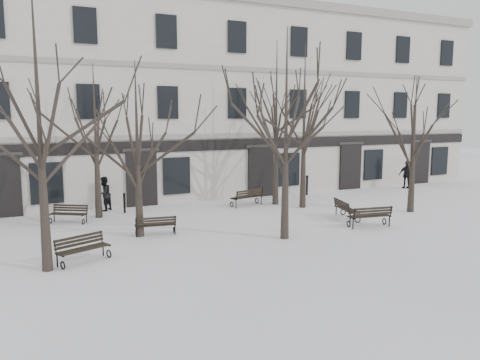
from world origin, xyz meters
TOP-DOWN VIEW (x-y plane):
  - ground at (0.00, 0.00)m, footprint 100.00×100.00m
  - building at (0.00, 12.96)m, footprint 40.40×10.20m
  - tree_0 at (-8.56, -1.07)m, footprint 6.10×6.10m
  - tree_1 at (-5.04, 1.83)m, footprint 4.76×4.76m
  - tree_2 at (-0.01, -0.86)m, footprint 5.58×5.58m
  - tree_3 at (8.19, 0.86)m, footprint 4.63×4.63m
  - tree_4 at (-5.99, 6.05)m, footprint 4.93×4.93m
  - tree_5 at (3.96, 4.08)m, footprint 5.78×5.78m
  - tree_6 at (3.11, 5.44)m, footprint 6.00×6.00m
  - bench_0 at (-7.47, -0.65)m, footprint 1.81×1.24m
  - bench_1 at (-4.44, 1.66)m, footprint 1.66×0.81m
  - bench_2 at (4.21, -0.84)m, footprint 1.92×0.94m
  - bench_3 at (-7.36, 5.44)m, footprint 1.64×1.32m
  - bench_4 at (1.52, 5.60)m, footprint 1.91×1.06m
  - bench_5 at (4.27, 0.92)m, footprint 1.07×1.85m
  - bollard_a at (-4.70, 6.55)m, footprint 0.13×0.13m
  - bollard_b at (6.25, 7.18)m, footprint 0.15×0.15m
  - pedestrian_b at (-5.51, 7.47)m, footprint 1.06×1.05m
  - pedestrian_c at (13.50, 6.54)m, footprint 1.15×0.84m

SIDE VIEW (x-z plane):
  - ground at x=0.00m, z-range 0.00..0.00m
  - pedestrian_b at x=-5.51m, z-range -0.86..0.86m
  - pedestrian_c at x=13.50m, z-range -0.91..0.91m
  - bench_1 at x=-4.44m, z-range 0.03..0.84m
  - bench_3 at x=-7.36m, z-range 0.04..0.84m
  - bench_0 at x=-7.47m, z-range 0.04..0.91m
  - bench_5 at x=4.27m, z-range 0.04..0.93m
  - bench_4 at x=1.52m, z-range 0.04..0.95m
  - bench_2 at x=4.21m, z-range 0.04..0.97m
  - bollard_a at x=-4.70m, z-range 0.03..1.03m
  - bollard_b at x=6.25m, z-range 0.04..1.23m
  - tree_3 at x=8.19m, z-range 0.82..7.44m
  - tree_1 at x=-5.04m, z-range 0.85..7.65m
  - tree_4 at x=-5.99m, z-range 0.88..7.93m
  - tree_2 at x=-0.01m, z-range 1.00..8.97m
  - tree_5 at x=3.96m, z-range 1.03..9.28m
  - tree_6 at x=3.11m, z-range 1.07..9.64m
  - tree_0 at x=-8.56m, z-range 1.09..9.81m
  - building at x=0.00m, z-range -0.18..11.22m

